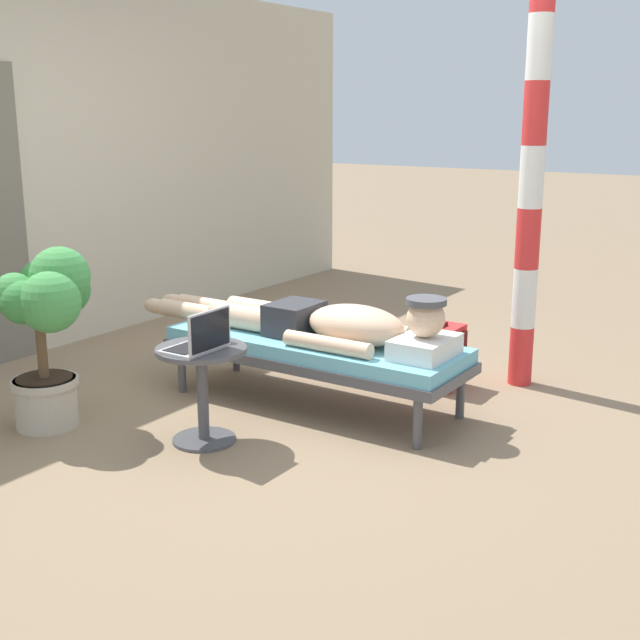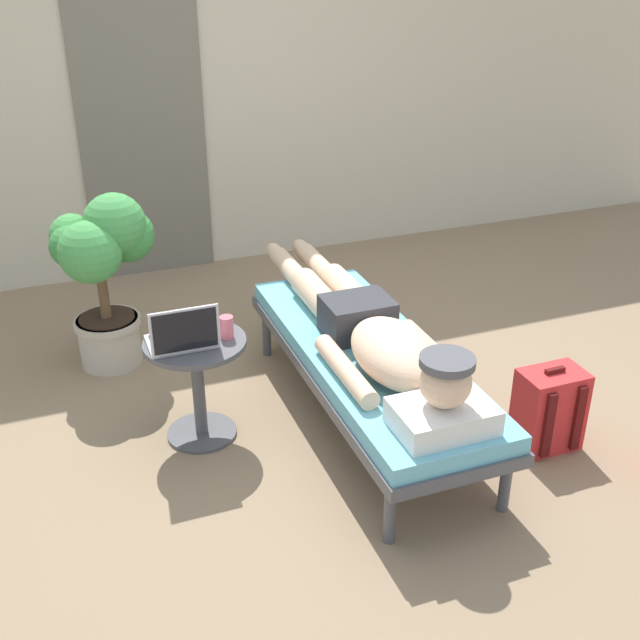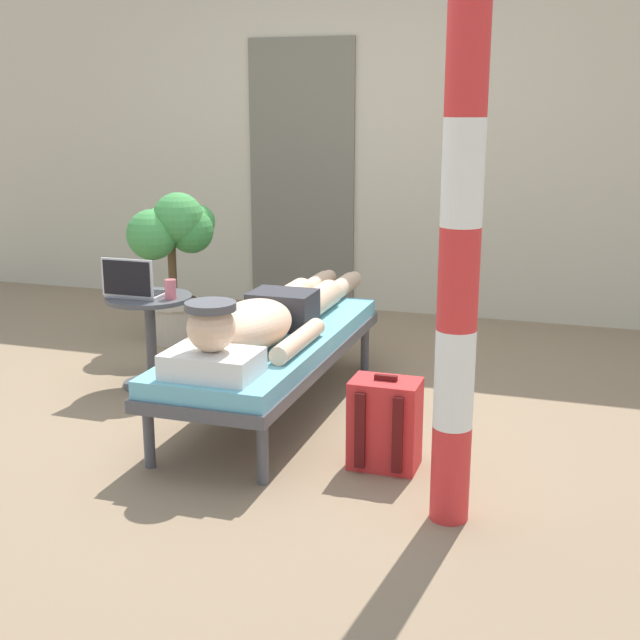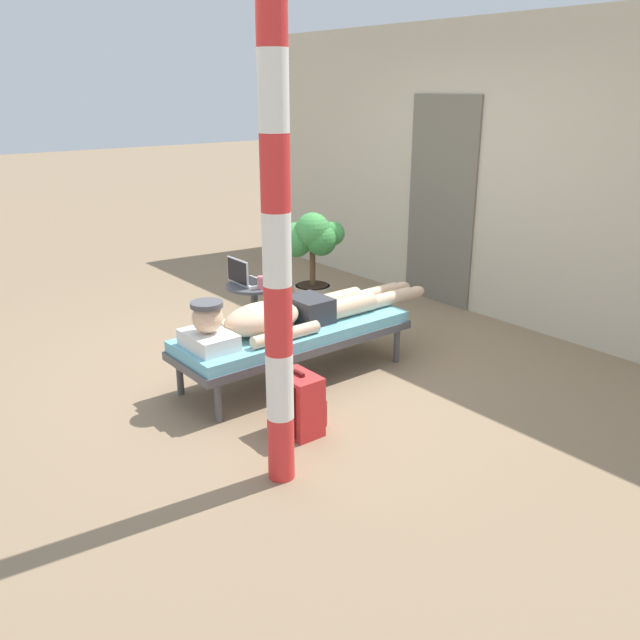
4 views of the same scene
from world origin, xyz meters
TOP-DOWN VIEW (x-y plane):
  - ground_plane at (0.00, 0.00)m, footprint 40.00×40.00m
  - house_wall_back at (0.23, 2.30)m, footprint 7.60×0.20m
  - house_door_panel at (-0.42, 2.19)m, footprint 0.84×0.03m
  - lounge_chair at (0.23, -0.11)m, footprint 0.64×1.85m
  - person_reclining at (0.23, -0.17)m, footprint 0.53×2.17m
  - side_table at (-0.58, 0.06)m, footprint 0.48×0.48m
  - laptop at (-0.64, 0.01)m, footprint 0.31×0.24m
  - drink_glass at (-0.43, 0.04)m, footprint 0.06×0.06m
  - backpack at (0.94, -0.60)m, footprint 0.30×0.26m
  - potted_plant at (-0.88, 0.91)m, footprint 0.55×0.58m
  - porch_post at (1.29, -1.00)m, footprint 0.15×0.15m

SIDE VIEW (x-z plane):
  - ground_plane at x=0.00m, z-range 0.00..0.00m
  - backpack at x=0.94m, z-range -0.02..0.41m
  - lounge_chair at x=0.23m, z-range 0.14..0.56m
  - side_table at x=-0.58m, z-range 0.09..0.62m
  - person_reclining at x=0.23m, z-range 0.36..0.68m
  - drink_glass at x=-0.43m, z-range 0.52..0.63m
  - laptop at x=-0.64m, z-range 0.47..0.69m
  - potted_plant at x=-0.88m, z-range 0.14..1.15m
  - house_door_panel at x=-0.42m, z-range 0.00..2.04m
  - porch_post at x=1.29m, z-range 0.00..2.66m
  - house_wall_back at x=0.23m, z-range 0.00..2.70m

